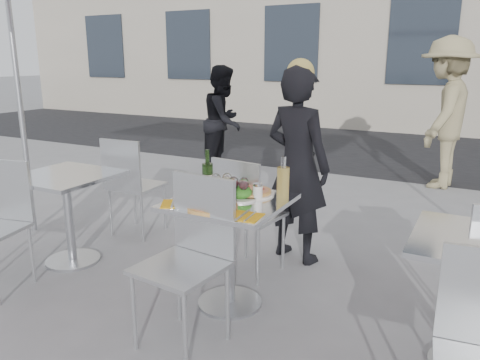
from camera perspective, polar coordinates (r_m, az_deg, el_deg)
The scene contains 22 objects.
ground at distance 3.34m, azimuth -1.24°, elevation -14.85°, with size 80.00×80.00×0.00m, color gray.
street_asphalt at distance 9.30m, azimuth 18.65°, elevation 3.63°, with size 24.00×5.00×0.00m, color black.
main_table at distance 3.11m, azimuth -1.30°, elevation -6.17°, with size 0.72×0.72×0.75m.
side_table_left at distance 4.02m, azimuth -20.32°, elevation -2.25°, with size 0.72×0.72×0.75m.
chair_far at distance 3.53m, azimuth 0.53°, elevation -3.38°, with size 0.48×0.49×0.94m.
chair_near at distance 2.75m, azimuth -5.94°, elevation -8.09°, with size 0.50×0.51×0.98m.
side_chair_lfar at distance 4.46m, azimuth -13.29°, elevation 0.12°, with size 0.45×0.46×0.94m.
woman_diner at distance 3.82m, azimuth 7.01°, elevation 1.72°, with size 0.58×0.38×1.60m, color black.
pedestrian_a at distance 6.76m, azimuth -2.00°, elevation 7.22°, with size 0.76×0.59×1.56m, color black.
pedestrian_b at distance 6.60m, azimuth 23.70°, elevation 7.44°, with size 1.24×0.71×1.92m, color #988B62.
pizza_near at distance 2.89m, azimuth -3.42°, elevation -3.21°, with size 0.32×0.32×0.02m.
pizza_far at distance 3.17m, azimuth 1.35°, elevation -1.47°, with size 0.32×0.32×0.03m.
salad_plate at distance 3.05m, azimuth 0.09°, elevation -1.68°, with size 0.22×0.22×0.09m.
wine_bottle at distance 3.21m, azimuth -3.97°, elevation 0.52°, with size 0.08×0.07×0.29m.
carafe at distance 3.02m, azimuth 5.26°, elevation -0.34°, with size 0.08×0.08×0.29m.
sugar_shaker at distance 3.05m, azimuth 2.17°, elevation -1.40°, with size 0.06×0.06×0.11m.
wineglass_white_a at distance 3.10m, azimuth -2.93°, elevation -0.05°, with size 0.07×0.07×0.16m.
wineglass_white_b at distance 3.11m, azimuth -1.59°, elevation 0.01°, with size 0.07×0.07×0.16m.
wineglass_red_a at distance 3.01m, azimuth -0.79°, elevation -0.46°, with size 0.07×0.07×0.16m.
wineglass_red_b at distance 2.99m, azimuth 0.45°, elevation -0.56°, with size 0.07×0.07×0.16m.
napkin_left at distance 2.99m, azimuth -7.83°, elevation -2.85°, with size 0.25×0.25×0.01m.
napkin_right at distance 2.73m, azimuth 0.69°, elevation -4.43°, with size 0.19×0.20×0.01m.
Camera 1 is at (1.42, -2.54, 1.64)m, focal length 35.00 mm.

